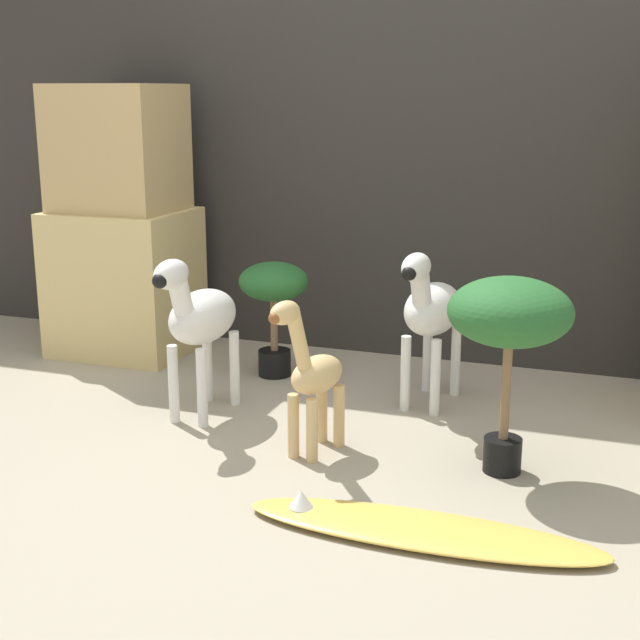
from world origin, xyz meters
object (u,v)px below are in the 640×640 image
(zebra_right, at_px, (431,309))
(surfboard, at_px, (419,529))
(potted_palm_back, at_px, (510,320))
(giraffe_figurine, at_px, (312,375))
(potted_palm_front, at_px, (274,293))
(zebra_left, at_px, (199,317))

(zebra_right, distance_m, surfboard, 1.13)
(potted_palm_back, xyz_separation_m, surfboard, (-0.15, -0.51, -0.49))
(giraffe_figurine, xyz_separation_m, surfboard, (0.47, -0.44, -0.26))
(giraffe_figurine, bearing_deg, potted_palm_front, 120.85)
(zebra_right, bearing_deg, potted_palm_front, 168.86)
(zebra_left, height_order, potted_palm_back, potted_palm_back)
(zebra_left, height_order, potted_palm_front, zebra_left)
(potted_palm_front, relative_size, surfboard, 0.49)
(potted_palm_back, bearing_deg, potted_palm_front, 147.64)
(zebra_right, height_order, giraffe_figurine, zebra_right)
(potted_palm_back, relative_size, surfboard, 0.63)
(potted_palm_front, height_order, surfboard, potted_palm_front)
(zebra_left, bearing_deg, surfboard, -33.00)
(zebra_right, distance_m, potted_palm_back, 0.67)
(zebra_right, xyz_separation_m, giraffe_figurine, (-0.26, -0.61, -0.10))
(zebra_right, bearing_deg, surfboard, -78.28)
(potted_palm_back, bearing_deg, zebra_right, 124.23)
(giraffe_figurine, xyz_separation_m, potted_palm_front, (-0.45, 0.75, 0.08))
(zebra_left, relative_size, potted_palm_back, 0.99)
(zebra_right, xyz_separation_m, potted_palm_back, (0.37, -0.54, 0.12))
(surfboard, bearing_deg, potted_palm_back, 73.62)
(zebra_left, relative_size, potted_palm_front, 1.27)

